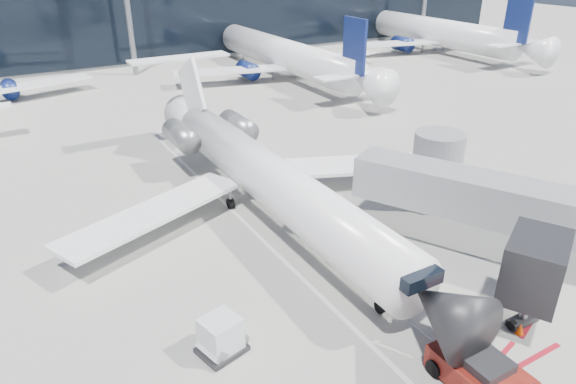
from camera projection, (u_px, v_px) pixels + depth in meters
ground at (284, 261)px, 27.76m from camera, size 260.00×260.00×0.00m
apron_centerline at (267, 244)px, 29.31m from camera, size 0.25×40.00×0.01m
jet_bridge at (463, 192)px, 28.53m from camera, size 10.03×15.20×4.90m
regional_jet at (263, 174)px, 31.73m from camera, size 25.76×31.77×7.96m
pushback_tug at (479, 372)px, 19.65m from camera, size 2.45×5.70×1.48m
uld_container at (221, 336)px, 21.18m from camera, size 2.16×1.96×1.72m
safety_cone_right at (520, 329)px, 22.45m from camera, size 0.39×0.39×0.54m
bg_airliner_2 at (284, 32)px, 64.10m from camera, size 34.17×36.18×11.05m
bg_airliner_3 at (433, 12)px, 80.45m from camera, size 36.47×38.61×11.80m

